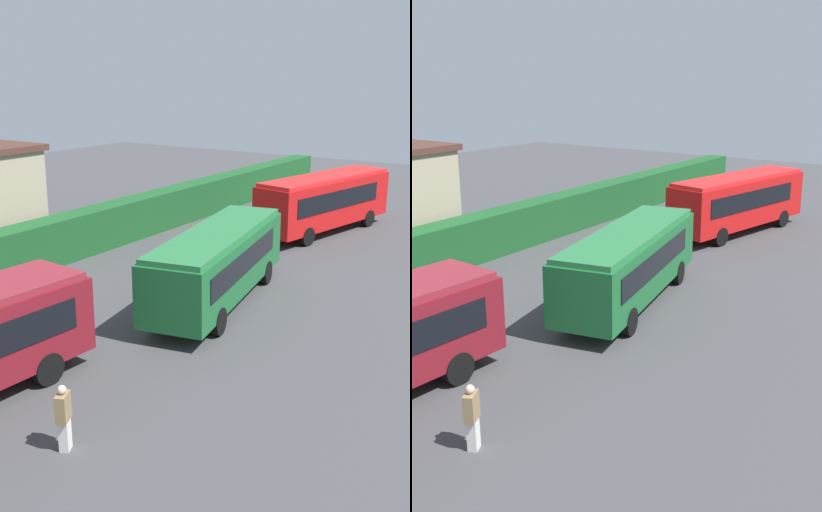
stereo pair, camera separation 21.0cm
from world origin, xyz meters
TOP-DOWN VIEW (x-y plane):
  - ground_plane at (0.00, 0.00)m, footprint 81.87×81.87m
  - bus_green at (-1.56, -0.61)m, footprint 9.89×4.40m
  - bus_red at (11.34, 0.42)m, footprint 10.06×4.30m
  - person_left at (-12.13, -2.92)m, footprint 0.55×0.45m
  - person_center at (-1.99, 2.06)m, footprint 0.51×0.48m
  - hedge_row at (0.00, 8.80)m, footprint 52.94×1.46m
  - traffic_cone at (6.76, 6.35)m, footprint 0.36×0.36m

SIDE VIEW (x-z plane):
  - ground_plane at x=0.00m, z-range 0.00..0.00m
  - traffic_cone at x=6.76m, z-range 0.00..0.60m
  - person_left at x=-12.13m, z-range 0.04..1.78m
  - person_center at x=-1.99m, z-range 0.05..1.87m
  - hedge_row at x=0.00m, z-range 0.00..2.17m
  - bus_green at x=-1.56m, z-range 0.24..3.22m
  - bus_red at x=11.34m, z-range 0.24..3.52m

